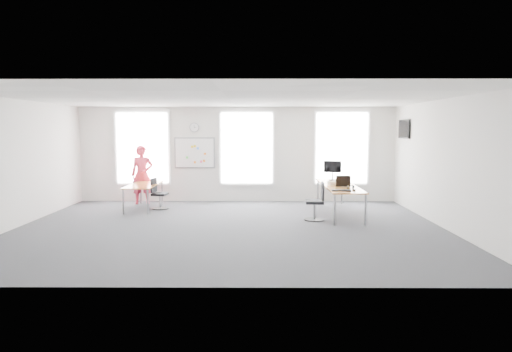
{
  "coord_description": "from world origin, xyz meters",
  "views": [
    {
      "loc": [
        0.69,
        -10.45,
        2.31
      ],
      "look_at": [
        0.61,
        1.2,
        1.1
      ],
      "focal_mm": 32.0,
      "sensor_mm": 36.0,
      "label": 1
    }
  ],
  "objects_px": {
    "desk_right": "(339,187)",
    "desk_left": "(144,186)",
    "person": "(142,175)",
    "monitor": "(332,169)",
    "chair_left": "(158,195)",
    "keyboard": "(341,191)",
    "chair_right": "(317,204)",
    "headphones": "(350,187)"
  },
  "relations": [
    {
      "from": "desk_left",
      "to": "desk_right",
      "type": "bearing_deg",
      "value": -7.59
    },
    {
      "from": "chair_right",
      "to": "person",
      "type": "bearing_deg",
      "value": -113.2
    },
    {
      "from": "desk_right",
      "to": "chair_right",
      "type": "bearing_deg",
      "value": -127.34
    },
    {
      "from": "headphones",
      "to": "chair_left",
      "type": "bearing_deg",
      "value": 171.08
    },
    {
      "from": "headphones",
      "to": "monitor",
      "type": "height_order",
      "value": "monitor"
    },
    {
      "from": "desk_right",
      "to": "chair_left",
      "type": "relative_size",
      "value": 3.61
    },
    {
      "from": "chair_left",
      "to": "person",
      "type": "bearing_deg",
      "value": 46.23
    },
    {
      "from": "chair_right",
      "to": "keyboard",
      "type": "distance_m",
      "value": 0.73
    },
    {
      "from": "headphones",
      "to": "desk_right",
      "type": "bearing_deg",
      "value": 107.43
    },
    {
      "from": "desk_left",
      "to": "chair_left",
      "type": "height_order",
      "value": "chair_left"
    },
    {
      "from": "person",
      "to": "keyboard",
      "type": "height_order",
      "value": "person"
    },
    {
      "from": "chair_left",
      "to": "desk_right",
      "type": "bearing_deg",
      "value": -88.26
    },
    {
      "from": "chair_left",
      "to": "keyboard",
      "type": "distance_m",
      "value": 5.31
    },
    {
      "from": "keyboard",
      "to": "desk_right",
      "type": "bearing_deg",
      "value": 96.21
    },
    {
      "from": "desk_right",
      "to": "keyboard",
      "type": "xyz_separation_m",
      "value": [
        -0.15,
        -1.22,
        0.06
      ]
    },
    {
      "from": "desk_right",
      "to": "chair_left",
      "type": "distance_m",
      "value": 5.15
    },
    {
      "from": "chair_right",
      "to": "desk_right",
      "type": "bearing_deg",
      "value": 146.13
    },
    {
      "from": "desk_right",
      "to": "monitor",
      "type": "relative_size",
      "value": 5.56
    },
    {
      "from": "desk_left",
      "to": "person",
      "type": "height_order",
      "value": "person"
    },
    {
      "from": "headphones",
      "to": "chair_right",
      "type": "bearing_deg",
      "value": -163.38
    },
    {
      "from": "monitor",
      "to": "chair_left",
      "type": "bearing_deg",
      "value": -164.77
    },
    {
      "from": "chair_right",
      "to": "person",
      "type": "height_order",
      "value": "person"
    },
    {
      "from": "chair_left",
      "to": "keyboard",
      "type": "relative_size",
      "value": 1.88
    },
    {
      "from": "desk_right",
      "to": "monitor",
      "type": "distance_m",
      "value": 1.2
    },
    {
      "from": "chair_right",
      "to": "keyboard",
      "type": "height_order",
      "value": "chair_right"
    },
    {
      "from": "desk_right",
      "to": "headphones",
      "type": "relative_size",
      "value": 19.01
    },
    {
      "from": "keyboard",
      "to": "monitor",
      "type": "bearing_deg",
      "value": 99.75
    },
    {
      "from": "monitor",
      "to": "desk_left",
      "type": "bearing_deg",
      "value": -165.72
    },
    {
      "from": "desk_left",
      "to": "person",
      "type": "distance_m",
      "value": 0.94
    },
    {
      "from": "chair_left",
      "to": "keyboard",
      "type": "xyz_separation_m",
      "value": [
        4.94,
        -1.9,
        0.41
      ]
    },
    {
      "from": "chair_right",
      "to": "chair_left",
      "type": "relative_size",
      "value": 1.08
    },
    {
      "from": "person",
      "to": "monitor",
      "type": "height_order",
      "value": "person"
    },
    {
      "from": "monitor",
      "to": "desk_right",
      "type": "bearing_deg",
      "value": -79.6
    },
    {
      "from": "desk_left",
      "to": "person",
      "type": "relative_size",
      "value": 1.09
    },
    {
      "from": "person",
      "to": "desk_left",
      "type": "bearing_deg",
      "value": -85.2
    },
    {
      "from": "chair_right",
      "to": "monitor",
      "type": "height_order",
      "value": "monitor"
    },
    {
      "from": "person",
      "to": "keyboard",
      "type": "xyz_separation_m",
      "value": [
        5.63,
        -2.82,
        -0.1
      ]
    },
    {
      "from": "keyboard",
      "to": "monitor",
      "type": "relative_size",
      "value": 0.82
    },
    {
      "from": "desk_right",
      "to": "desk_left",
      "type": "bearing_deg",
      "value": 172.41
    },
    {
      "from": "desk_left",
      "to": "person",
      "type": "bearing_deg",
      "value": 106.93
    },
    {
      "from": "person",
      "to": "headphones",
      "type": "relative_size",
      "value": 10.62
    },
    {
      "from": "keyboard",
      "to": "headphones",
      "type": "relative_size",
      "value": 2.8
    }
  ]
}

